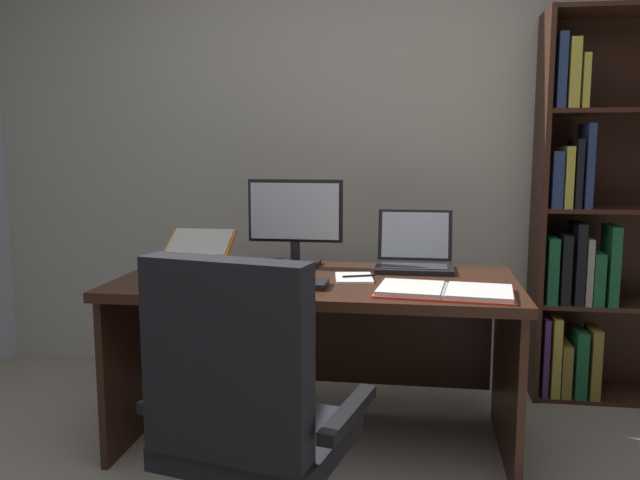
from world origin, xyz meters
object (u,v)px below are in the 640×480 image
object	(u,v)px
reading_stand_with_book	(199,246)
notepad	(354,278)
monitor	(295,223)
pen	(359,276)
keyboard	(274,283)
computer_mouse	(201,279)
laptop	(414,257)
office_chair	(248,442)
bookshelf	(612,224)
desk	(319,318)
open_binder	(445,291)

from	to	relation	value
reading_stand_with_book	notepad	distance (m)	0.85
reading_stand_with_book	monitor	bearing A→B (deg)	-6.68
pen	keyboard	bearing A→B (deg)	-150.67
computer_mouse	pen	bearing A→B (deg)	16.14
reading_stand_with_book	laptop	bearing A→B (deg)	-2.70
office_chair	keyboard	size ratio (longest dim) A/B	2.31
laptop	reading_stand_with_book	size ratio (longest dim) A/B	1.06
computer_mouse	bookshelf	bearing A→B (deg)	27.08
notepad	laptop	bearing A→B (deg)	48.91
computer_mouse	pen	size ratio (longest dim) A/B	0.74
office_chair	notepad	world-z (taller)	office_chair
desk	monitor	size ratio (longest dim) A/B	3.77
reading_stand_with_book	notepad	bearing A→B (deg)	-22.88
notepad	open_binder	bearing A→B (deg)	-32.40
monitor	desk	bearing A→B (deg)	-54.75
desk	pen	bearing A→B (deg)	-22.42
pen	monitor	bearing A→B (deg)	139.40
computer_mouse	reading_stand_with_book	bearing A→B (deg)	109.72
pen	open_binder	bearing A→B (deg)	-33.90
keyboard	reading_stand_with_book	xyz separation A→B (m)	(-0.48, 0.51, 0.06)
open_binder	office_chair	bearing A→B (deg)	-124.96
laptop	reading_stand_with_book	xyz separation A→B (m)	(-1.03, 0.05, 0.02)
office_chair	reading_stand_with_book	size ratio (longest dim) A/B	3.04
office_chair	computer_mouse	distance (m)	0.88
bookshelf	reading_stand_with_book	distance (m)	2.04
keyboard	notepad	distance (m)	0.35
desk	open_binder	bearing A→B (deg)	-30.25
reading_stand_with_book	notepad	xyz separation A→B (m)	(0.78, -0.33, -0.07)
monitor	notepad	world-z (taller)	monitor
monitor	notepad	xyz separation A→B (m)	(0.30, -0.27, -0.19)
office_chair	notepad	distance (m)	0.98
desk	open_binder	size ratio (longest dim) A/B	3.11
monitor	pen	xyz separation A→B (m)	(0.32, -0.27, -0.18)
computer_mouse	monitor	bearing A→B (deg)	56.43
bookshelf	desk	bearing A→B (deg)	-153.81
reading_stand_with_book	open_binder	xyz separation A→B (m)	(1.14, -0.56, -0.06)
laptop	notepad	world-z (taller)	laptop
notepad	pen	bearing A→B (deg)	0.00
office_chair	reading_stand_with_book	world-z (taller)	office_chair
computer_mouse	pen	distance (m)	0.64
desk	reading_stand_with_book	distance (m)	0.72
bookshelf	office_chair	xyz separation A→B (m)	(-1.43, -1.64, -0.47)
monitor	notepad	distance (m)	0.45
monitor	pen	size ratio (longest dim) A/B	3.12
bookshelf	reading_stand_with_book	size ratio (longest dim) A/B	6.00
monitor	laptop	xyz separation A→B (m)	(0.54, 0.01, -0.14)
laptop	reading_stand_with_book	bearing A→B (deg)	177.30
monitor	reading_stand_with_book	size ratio (longest dim) A/B	1.37
computer_mouse	notepad	world-z (taller)	computer_mouse
desk	office_chair	size ratio (longest dim) A/B	1.70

